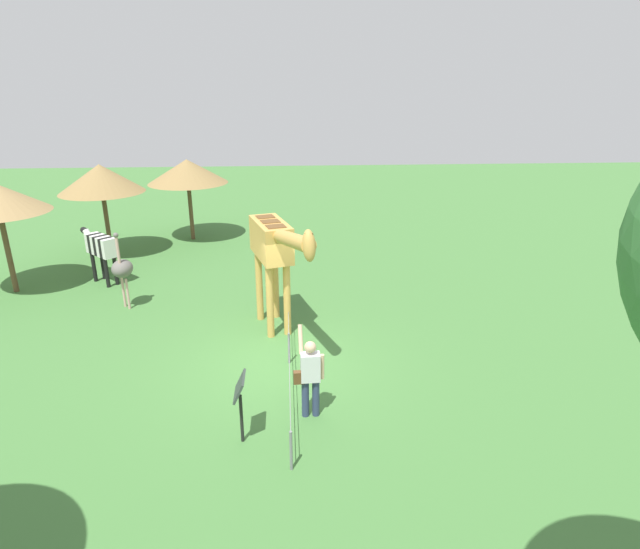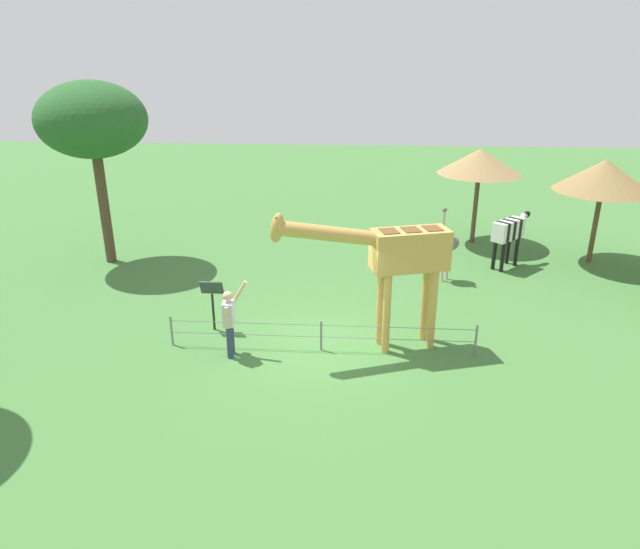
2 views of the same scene
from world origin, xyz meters
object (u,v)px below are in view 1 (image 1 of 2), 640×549
(shade_hut_far, at_px, (187,171))
(giraffe, at_px, (275,248))
(visitor, at_px, (310,374))
(info_sign, at_px, (240,395))
(shade_hut_aside, at_px, (101,179))
(ostrich, at_px, (122,269))
(zebra, at_px, (100,248))

(shade_hut_far, bearing_deg, giraffe, 22.15)
(visitor, xyz_separation_m, info_sign, (0.69, -1.24, 0.05))
(giraffe, xyz_separation_m, shade_hut_aside, (-6.74, -6.21, 0.58))
(ostrich, xyz_separation_m, info_sign, (6.12, 3.71, -0.23))
(shade_hut_far, distance_m, info_sign, 13.46)
(giraffe, distance_m, visitor, 3.92)
(zebra, distance_m, ostrich, 2.45)
(giraffe, xyz_separation_m, shade_hut_far, (-8.69, -3.54, 0.50))
(ostrich, relative_size, shade_hut_far, 0.70)
(giraffe, bearing_deg, zebra, -125.12)
(visitor, xyz_separation_m, shade_hut_aside, (-10.36, -6.88, 1.93))
(info_sign, bearing_deg, shade_hut_aside, -152.95)
(info_sign, bearing_deg, visitor, 119.32)
(ostrich, height_order, info_sign, ostrich)
(shade_hut_far, bearing_deg, shade_hut_aside, -53.85)
(giraffe, relative_size, visitor, 2.23)
(visitor, relative_size, shade_hut_aside, 0.53)
(info_sign, bearing_deg, shade_hut_far, -167.13)
(visitor, distance_m, zebra, 9.75)
(shade_hut_far, relative_size, info_sign, 2.44)
(giraffe, bearing_deg, info_sign, -7.51)
(giraffe, height_order, shade_hut_far, giraffe)
(ostrich, distance_m, info_sign, 7.16)
(giraffe, height_order, zebra, giraffe)
(visitor, distance_m, shade_hut_aside, 12.58)
(zebra, xyz_separation_m, info_sign, (8.21, 4.97, -0.21))
(ostrich, bearing_deg, giraffe, 67.10)
(visitor, bearing_deg, shade_hut_aside, -146.40)
(zebra, distance_m, shade_hut_aside, 3.36)
(ostrich, distance_m, shade_hut_aside, 5.55)
(ostrich, height_order, shade_hut_far, shade_hut_far)
(visitor, distance_m, ostrich, 7.34)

